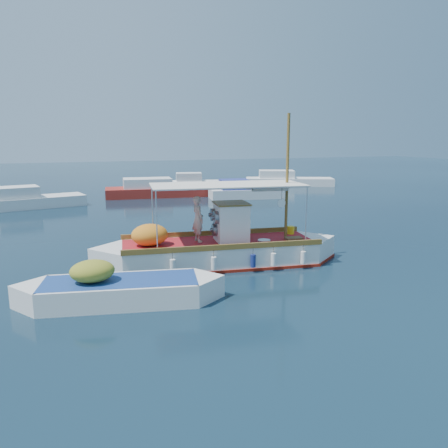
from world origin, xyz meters
name	(u,v)px	position (x,y,z in m)	size (l,w,h in m)	color
ground	(241,265)	(0.00, 0.00, 0.00)	(160.00, 160.00, 0.00)	black
fishing_caique	(217,251)	(-0.81, 0.53, 0.55)	(10.07, 3.79, 6.20)	white
dinghy	(119,292)	(-5.13, -2.34, 0.33)	(6.41, 2.75, 1.60)	white
bg_boat_nw	(30,201)	(-8.64, 18.83, 0.49)	(7.38, 3.80, 1.80)	silver
bg_boat_n	(161,191)	(1.69, 21.66, 0.49)	(10.33, 3.93, 1.80)	maroon
bg_boat_ne	(242,192)	(7.75, 17.99, 0.49)	(6.07, 3.05, 1.80)	silver
bg_boat_e	(287,181)	(16.11, 25.51, 0.49)	(9.41, 5.95, 1.80)	silver
bg_boat_far_n	(196,184)	(6.18, 25.92, 0.49)	(6.51, 3.38, 1.80)	silver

